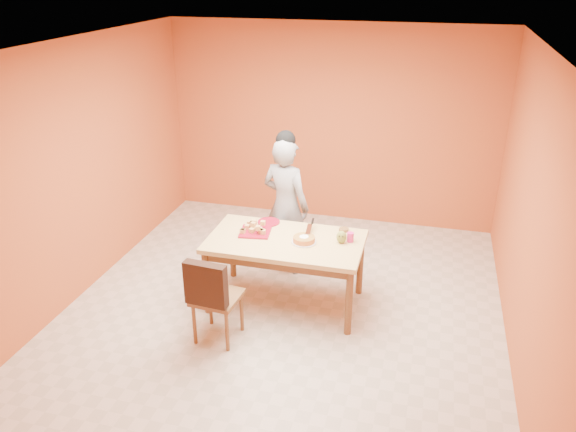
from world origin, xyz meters
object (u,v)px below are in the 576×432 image
(red_dinner_plate, at_px, (269,222))
(checker_tin, at_px, (344,230))
(person, at_px, (286,206))
(sponge_cake, at_px, (304,239))
(egg_ornament, at_px, (342,237))
(magenta_glass, at_px, (350,237))
(dining_chair, at_px, (216,296))
(dining_table, at_px, (286,248))
(pastry_platter, at_px, (255,232))

(red_dinner_plate, height_order, checker_tin, checker_tin)
(person, distance_m, sponge_cake, 0.85)
(egg_ornament, xyz_separation_m, checker_tin, (-0.02, 0.28, -0.05))
(red_dinner_plate, xyz_separation_m, checker_tin, (0.83, 0.00, 0.01))
(magenta_glass, relative_size, checker_tin, 0.96)
(dining_chair, height_order, person, person)
(dining_table, distance_m, magenta_glass, 0.68)
(person, relative_size, magenta_glass, 16.28)
(magenta_glass, bearing_deg, checker_tin, 114.79)
(dining_chair, relative_size, egg_ornament, 6.98)
(pastry_platter, xyz_separation_m, red_dinner_plate, (0.07, 0.28, -0.00))
(dining_table, xyz_separation_m, magenta_glass, (0.65, 0.12, 0.14))
(dining_chair, distance_m, egg_ornament, 1.39)
(person, relative_size, egg_ornament, 12.24)
(magenta_glass, bearing_deg, red_dinner_plate, 166.39)
(dining_chair, relative_size, red_dinner_plate, 3.81)
(sponge_cake, bearing_deg, red_dinner_plate, 142.65)
(dining_table, bearing_deg, pastry_platter, 168.19)
(dining_chair, distance_m, pastry_platter, 0.91)
(person, bearing_deg, dining_chair, 97.78)
(dining_table, relative_size, pastry_platter, 5.11)
(pastry_platter, xyz_separation_m, magenta_glass, (1.00, 0.05, 0.04))
(person, xyz_separation_m, checker_tin, (0.74, -0.38, -0.04))
(dining_chair, height_order, egg_ornament, dining_chair)
(magenta_glass, bearing_deg, person, 144.28)
(dining_chair, bearing_deg, dining_table, 63.42)
(magenta_glass, distance_m, checker_tin, 0.25)
(dining_chair, xyz_separation_m, magenta_glass, (1.12, 0.91, 0.33))
(dining_chair, relative_size, checker_tin, 8.91)
(person, height_order, checker_tin, person)
(pastry_platter, bearing_deg, checker_tin, 17.14)
(dining_table, bearing_deg, red_dinner_plate, 129.12)
(sponge_cake, bearing_deg, person, 117.60)
(egg_ornament, relative_size, magenta_glass, 1.33)
(person, xyz_separation_m, magenta_glass, (0.85, -0.61, -0.00))
(sponge_cake, xyz_separation_m, magenta_glass, (0.45, 0.14, 0.01))
(dining_table, relative_size, egg_ornament, 12.07)
(red_dinner_plate, relative_size, checker_tin, 2.34)
(egg_ornament, bearing_deg, pastry_platter, 159.45)
(dining_table, height_order, sponge_cake, sponge_cake)
(egg_ornament, xyz_separation_m, magenta_glass, (0.08, 0.05, -0.02))
(dining_chair, bearing_deg, sponge_cake, 53.15)
(dining_table, relative_size, checker_tin, 15.41)
(person, relative_size, sponge_cake, 7.24)
(dining_chair, bearing_deg, pastry_platter, 86.40)
(dining_chair, height_order, pastry_platter, dining_chair)
(person, relative_size, red_dinner_plate, 6.68)
(dining_table, xyz_separation_m, pastry_platter, (-0.35, 0.07, 0.10))
(dining_chair, distance_m, person, 1.57)
(sponge_cake, height_order, checker_tin, sponge_cake)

